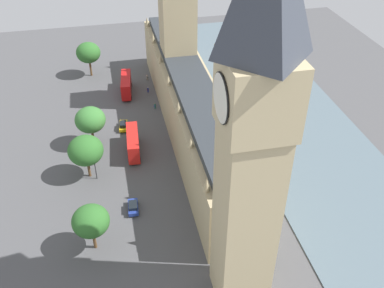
% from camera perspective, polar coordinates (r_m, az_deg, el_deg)
% --- Properties ---
extents(ground_plane, '(148.27, 148.27, 0.00)m').
position_cam_1_polar(ground_plane, '(104.36, -1.30, 1.59)').
color(ground_plane, '#4C4C4F').
extents(river_thames, '(28.19, 133.44, 0.25)m').
position_cam_1_polar(river_thames, '(111.87, 12.73, 3.31)').
color(river_thames, slate).
rests_on(river_thames, ground).
extents(parliament_building, '(10.84, 78.27, 28.46)m').
position_cam_1_polar(parliament_building, '(101.85, -0.45, 6.03)').
color(parliament_building, tan).
rests_on(parliament_building, ground).
extents(clock_tower, '(8.38, 8.38, 56.83)m').
position_cam_1_polar(clock_tower, '(51.96, 7.97, 0.65)').
color(clock_tower, tan).
rests_on(clock_tower, ground).
extents(double_decker_bus_far_end, '(3.62, 10.71, 4.75)m').
position_cam_1_polar(double_decker_bus_far_end, '(120.16, -8.59, 7.68)').
color(double_decker_bus_far_end, red).
rests_on(double_decker_bus_far_end, ground).
extents(car_yellow_cab_trailing, '(2.34, 4.56, 1.74)m').
position_cam_1_polar(car_yellow_cab_trailing, '(106.29, -8.96, 2.40)').
color(car_yellow_cab_trailing, gold).
rests_on(car_yellow_cab_trailing, ground).
extents(double_decker_bus_near_tower, '(3.20, 10.64, 4.75)m').
position_cam_1_polar(double_decker_bus_near_tower, '(97.20, -7.71, 0.19)').
color(double_decker_bus_near_tower, red).
rests_on(double_decker_bus_near_tower, ground).
extents(car_blue_under_trees, '(2.18, 4.26, 1.74)m').
position_cam_1_polar(car_blue_under_trees, '(84.21, -7.70, -8.13)').
color(car_blue_under_trees, navy).
rests_on(car_blue_under_trees, ground).
extents(pedestrian_kerbside, '(0.58, 0.48, 1.58)m').
position_cam_1_polar(pedestrian_kerbside, '(120.90, -5.77, 7.06)').
color(pedestrian_kerbside, navy).
rests_on(pedestrian_kerbside, ground).
extents(pedestrian_corner, '(0.65, 0.66, 1.57)m').
position_cam_1_polar(pedestrian_corner, '(127.21, -5.88, 8.62)').
color(pedestrian_corner, gray).
rests_on(pedestrian_corner, ground).
extents(pedestrian_opposite_hall, '(0.68, 0.64, 1.61)m').
position_cam_1_polar(pedestrian_opposite_hall, '(113.34, -4.85, 4.98)').
color(pedestrian_opposite_hall, '#336B60').
rests_on(pedestrian_opposite_hall, ground).
extents(plane_tree_leading, '(6.81, 6.81, 10.06)m').
position_cam_1_polar(plane_tree_leading, '(129.59, -13.39, 11.52)').
color(plane_tree_leading, brown).
rests_on(plane_tree_leading, ground).
extents(plane_tree_by_river_gate, '(6.74, 6.74, 9.66)m').
position_cam_1_polar(plane_tree_by_river_gate, '(98.87, -13.14, 3.08)').
color(plane_tree_by_river_gate, brown).
rests_on(plane_tree_by_river_gate, ground).
extents(plane_tree_midblock, '(7.12, 7.12, 9.67)m').
position_cam_1_polar(plane_tree_midblock, '(89.94, -13.72, -0.83)').
color(plane_tree_midblock, brown).
rests_on(plane_tree_midblock, ground).
extents(plane_tree_slot_10, '(6.29, 6.29, 9.13)m').
position_cam_1_polar(plane_tree_slot_10, '(75.10, -13.08, -9.79)').
color(plane_tree_slot_10, brown).
rests_on(plane_tree_slot_10, ground).
extents(street_lamp_slot_11, '(0.56, 0.56, 6.63)m').
position_cam_1_polar(street_lamp_slot_11, '(90.13, -12.66, -2.19)').
color(street_lamp_slot_11, black).
rests_on(street_lamp_slot_11, ground).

